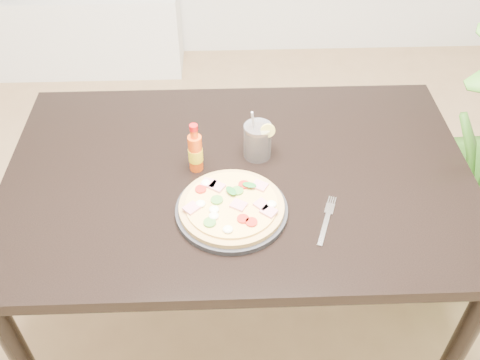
{
  "coord_description": "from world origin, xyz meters",
  "views": [
    {
      "loc": [
        0.16,
        -0.98,
        1.83
      ],
      "look_at": [
        0.2,
        0.08,
        0.83
      ],
      "focal_mm": 40.0,
      "sensor_mm": 36.0,
      "label": 1
    }
  ],
  "objects_px": {
    "dining_table": "(239,192)",
    "cola_cup": "(258,141)",
    "pizza": "(231,205)",
    "hot_sauce_bottle": "(195,152)",
    "media_console": "(66,32)",
    "plate": "(232,210)",
    "fork": "(327,219)"
  },
  "relations": [
    {
      "from": "dining_table",
      "to": "plate",
      "type": "bearing_deg",
      "value": -98.54
    },
    {
      "from": "plate",
      "to": "media_console",
      "type": "distance_m",
      "value": 2.31
    },
    {
      "from": "dining_table",
      "to": "media_console",
      "type": "bearing_deg",
      "value": 118.13
    },
    {
      "from": "plate",
      "to": "pizza",
      "type": "relative_size",
      "value": 1.07
    },
    {
      "from": "pizza",
      "to": "cola_cup",
      "type": "relative_size",
      "value": 1.66
    },
    {
      "from": "hot_sauce_bottle",
      "to": "cola_cup",
      "type": "relative_size",
      "value": 0.93
    },
    {
      "from": "hot_sauce_bottle",
      "to": "media_console",
      "type": "height_order",
      "value": "hot_sauce_bottle"
    },
    {
      "from": "cola_cup",
      "to": "media_console",
      "type": "relative_size",
      "value": 0.12
    },
    {
      "from": "plate",
      "to": "media_console",
      "type": "relative_size",
      "value": 0.22
    },
    {
      "from": "plate",
      "to": "fork",
      "type": "relative_size",
      "value": 1.7
    },
    {
      "from": "plate",
      "to": "hot_sauce_bottle",
      "type": "distance_m",
      "value": 0.22
    },
    {
      "from": "dining_table",
      "to": "pizza",
      "type": "xyz_separation_m",
      "value": [
        -0.03,
        -0.16,
        0.11
      ]
    },
    {
      "from": "dining_table",
      "to": "cola_cup",
      "type": "xyz_separation_m",
      "value": [
        0.06,
        0.08,
        0.14
      ]
    },
    {
      "from": "fork",
      "to": "media_console",
      "type": "relative_size",
      "value": 0.13
    },
    {
      "from": "pizza",
      "to": "media_console",
      "type": "relative_size",
      "value": 0.21
    },
    {
      "from": "hot_sauce_bottle",
      "to": "media_console",
      "type": "xyz_separation_m",
      "value": [
        -0.87,
        1.85,
        -0.56
      ]
    },
    {
      "from": "hot_sauce_bottle",
      "to": "fork",
      "type": "bearing_deg",
      "value": -31.74
    },
    {
      "from": "dining_table",
      "to": "hot_sauce_bottle",
      "type": "distance_m",
      "value": 0.2
    },
    {
      "from": "dining_table",
      "to": "fork",
      "type": "xyz_separation_m",
      "value": [
        0.23,
        -0.2,
        0.09
      ]
    },
    {
      "from": "hot_sauce_bottle",
      "to": "cola_cup",
      "type": "height_order",
      "value": "cola_cup"
    },
    {
      "from": "hot_sauce_bottle",
      "to": "fork",
      "type": "relative_size",
      "value": 0.89
    },
    {
      "from": "dining_table",
      "to": "pizza",
      "type": "distance_m",
      "value": 0.2
    },
    {
      "from": "cola_cup",
      "to": "fork",
      "type": "relative_size",
      "value": 0.96
    },
    {
      "from": "dining_table",
      "to": "cola_cup",
      "type": "height_order",
      "value": "cola_cup"
    },
    {
      "from": "pizza",
      "to": "cola_cup",
      "type": "distance_m",
      "value": 0.26
    },
    {
      "from": "cola_cup",
      "to": "plate",
      "type": "bearing_deg",
      "value": -109.37
    },
    {
      "from": "media_console",
      "to": "dining_table",
      "type": "bearing_deg",
      "value": -61.87
    },
    {
      "from": "plate",
      "to": "cola_cup",
      "type": "xyz_separation_m",
      "value": [
        0.09,
        0.24,
        0.05
      ]
    },
    {
      "from": "dining_table",
      "to": "plate",
      "type": "distance_m",
      "value": 0.19
    },
    {
      "from": "pizza",
      "to": "media_console",
      "type": "bearing_deg",
      "value": 115.59
    },
    {
      "from": "hot_sauce_bottle",
      "to": "media_console",
      "type": "distance_m",
      "value": 2.12
    },
    {
      "from": "plate",
      "to": "pizza",
      "type": "bearing_deg",
      "value": 168.44
    }
  ]
}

